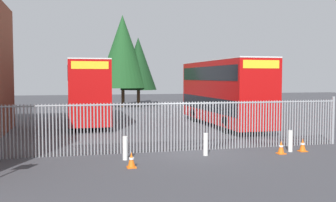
{
  "coord_description": "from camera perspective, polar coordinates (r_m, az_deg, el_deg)",
  "views": [
    {
      "loc": [
        -5.07,
        -16.72,
        3.3
      ],
      "look_at": [
        0.0,
        4.0,
        2.0
      ],
      "focal_mm": 41.79,
      "sensor_mm": 36.0,
      "label": 1
    }
  ],
  "objects": [
    {
      "name": "tree_short_side",
      "position": [
        43.96,
        -4.35,
        5.44
      ],
      "size": [
        4.07,
        4.07,
        7.72
      ],
      "color": "#4C3823",
      "rests_on": "ground"
    },
    {
      "name": "ground_plane",
      "position": [
        25.45,
        -2.15,
        -3.96
      ],
      "size": [
        100.0,
        100.0,
        0.0
      ],
      "primitive_type": "plane",
      "color": "#3D3D42"
    },
    {
      "name": "bollard_near_right",
      "position": [
        18.23,
        17.41,
        -5.59
      ],
      "size": [
        0.2,
        0.2,
        0.95
      ],
      "primitive_type": "cylinder",
      "color": "silver",
      "rests_on": "ground"
    },
    {
      "name": "traffic_cone_near_kerb",
      "position": [
        18.48,
        19.04,
        -6.08
      ],
      "size": [
        0.34,
        0.34,
        0.59
      ],
      "color": "orange",
      "rests_on": "ground"
    },
    {
      "name": "double_decker_bus_behind_fence_right",
      "position": [
        37.02,
        8.73,
        2.09
      ],
      "size": [
        2.54,
        10.81,
        4.42
      ],
      "color": "red",
      "rests_on": "ground"
    },
    {
      "name": "traffic_cone_by_gate",
      "position": [
        17.62,
        16.17,
        -6.49
      ],
      "size": [
        0.34,
        0.34,
        0.59
      ],
      "color": "orange",
      "rests_on": "ground"
    },
    {
      "name": "double_decker_bus_near_gate",
      "position": [
        26.56,
        8.08,
        1.56
      ],
      "size": [
        2.54,
        10.81,
        4.42
      ],
      "color": "#B70C0C",
      "rests_on": "ground"
    },
    {
      "name": "bollard_near_left",
      "position": [
        15.78,
        -6.27,
        -6.85
      ],
      "size": [
        0.2,
        0.2,
        0.95
      ],
      "primitive_type": "cylinder",
      "color": "silver",
      "rests_on": "ground"
    },
    {
      "name": "traffic_cone_mid_forecourt",
      "position": [
        14.46,
        -5.35,
        -8.55
      ],
      "size": [
        0.34,
        0.34,
        0.59
      ],
      "color": "orange",
      "rests_on": "ground"
    },
    {
      "name": "palisade_fence",
      "position": [
        17.52,
        2.24,
        -3.47
      ],
      "size": [
        15.56,
        0.14,
        2.35
      ],
      "color": "gray",
      "rests_on": "ground"
    },
    {
      "name": "tree_tall_back",
      "position": [
        43.68,
        -6.63,
        7.18
      ],
      "size": [
        5.59,
        5.59,
        10.13
      ],
      "color": "#4C3823",
      "rests_on": "ground"
    },
    {
      "name": "double_decker_bus_behind_fence_left",
      "position": [
        28.46,
        -11.74,
        1.65
      ],
      "size": [
        2.54,
        10.81,
        4.42
      ],
      "color": "#B70C0C",
      "rests_on": "ground"
    },
    {
      "name": "bollard_center_front",
      "position": [
        16.63,
        5.51,
        -6.31
      ],
      "size": [
        0.2,
        0.2,
        0.95
      ],
      "primitive_type": "cylinder",
      "color": "silver",
      "rests_on": "ground"
    }
  ]
}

